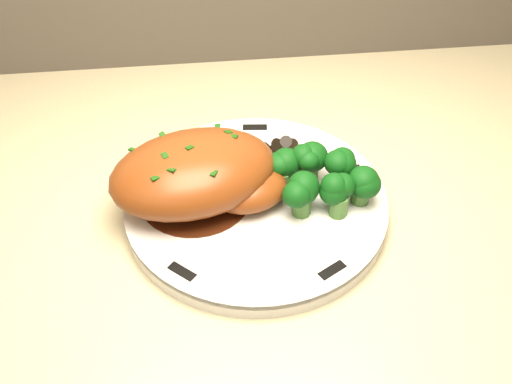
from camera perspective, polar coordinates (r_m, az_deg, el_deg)
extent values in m
cylinder|color=silver|center=(0.65, 0.00, -1.20)|extent=(0.32, 0.32, 0.02)
cube|color=black|center=(0.73, -0.10, 5.75)|extent=(0.03, 0.01, 0.00)
cube|color=black|center=(0.67, -9.33, 1.45)|extent=(0.02, 0.03, 0.00)
cube|color=black|center=(0.58, -6.59, -7.06)|extent=(0.03, 0.03, 0.00)
cube|color=black|center=(0.58, 6.79, -6.94)|extent=(0.03, 0.02, 0.00)
cube|color=black|center=(0.68, 9.24, 1.59)|extent=(0.02, 0.03, 0.00)
cylinder|color=#3F190B|center=(0.65, -5.41, -0.39)|extent=(0.11, 0.11, 0.00)
ellipsoid|color=brown|center=(0.62, -5.60, 1.71)|extent=(0.19, 0.15, 0.06)
ellipsoid|color=brown|center=(0.62, -0.63, 0.22)|extent=(0.09, 0.07, 0.04)
cube|color=#15410D|center=(0.61, -10.42, 2.77)|extent=(0.01, 0.01, 0.00)
cube|color=#15410D|center=(0.60, -8.64, 3.49)|extent=(0.01, 0.01, 0.00)
cube|color=#15410D|center=(0.61, -6.84, 4.04)|extent=(0.01, 0.01, 0.00)
cube|color=#15410D|center=(0.61, -5.04, 4.45)|extent=(0.01, 0.01, 0.00)
cube|color=#15410D|center=(0.61, -3.24, 4.71)|extent=(0.01, 0.01, 0.00)
cube|color=#15410D|center=(0.62, -1.47, 4.78)|extent=(0.01, 0.01, 0.00)
cylinder|color=black|center=(0.69, 4.97, 2.97)|extent=(0.01, 0.01, 0.01)
cylinder|color=black|center=(0.69, 4.79, 3.44)|extent=(0.02, 0.02, 0.01)
cylinder|color=black|center=(0.69, 4.40, 3.87)|extent=(0.02, 0.02, 0.01)
cylinder|color=black|center=(0.70, 3.81, 3.72)|extent=(0.02, 0.02, 0.01)
cylinder|color=black|center=(0.70, 3.14, 3.99)|extent=(0.02, 0.02, 0.01)
cylinder|color=black|center=(0.69, 2.43, 4.16)|extent=(0.02, 0.02, 0.01)
cylinder|color=black|center=(0.69, 1.71, 3.72)|extent=(0.02, 0.02, 0.01)
cylinder|color=black|center=(0.69, 1.10, 3.70)|extent=(0.02, 0.02, 0.00)
cylinder|color=black|center=(0.68, 0.62, 3.61)|extent=(0.02, 0.02, 0.01)
cylinder|color=black|center=(0.68, 0.34, 2.96)|extent=(0.02, 0.02, 0.01)
cylinder|color=black|center=(0.68, 0.28, 2.81)|extent=(0.02, 0.02, 0.01)
cylinder|color=black|center=(0.67, 0.45, 2.66)|extent=(0.02, 0.02, 0.01)
cylinder|color=black|center=(0.67, 0.84, 2.05)|extent=(0.03, 0.03, 0.01)
cylinder|color=black|center=(0.67, 1.42, 2.02)|extent=(0.03, 0.03, 0.01)
cylinder|color=black|center=(0.66, 2.12, 2.09)|extent=(0.02, 0.03, 0.02)
cylinder|color=black|center=(0.67, 2.86, 1.75)|extent=(0.02, 0.02, 0.02)
cylinder|color=black|center=(0.67, 3.60, 2.03)|extent=(0.03, 0.03, 0.01)
cylinder|color=black|center=(0.67, 4.24, 2.40)|extent=(0.03, 0.03, 0.01)
cylinder|color=black|center=(0.68, 4.68, 2.32)|extent=(0.03, 0.03, 0.01)
cylinder|color=black|center=(0.68, 4.95, 2.81)|extent=(0.03, 0.03, 0.01)
cylinder|color=#447330|center=(0.64, 2.25, 1.00)|extent=(0.02, 0.02, 0.02)
sphere|color=black|center=(0.63, 2.29, 2.10)|extent=(0.03, 0.03, 0.03)
cylinder|color=#447330|center=(0.65, 4.75, 1.78)|extent=(0.02, 0.02, 0.02)
sphere|color=black|center=(0.64, 4.83, 2.88)|extent=(0.03, 0.03, 0.03)
cylinder|color=#447330|center=(0.65, 7.59, 1.08)|extent=(0.02, 0.02, 0.02)
sphere|color=black|center=(0.64, 7.73, 2.17)|extent=(0.03, 0.03, 0.03)
cylinder|color=#447330|center=(0.62, 4.07, -1.11)|extent=(0.02, 0.02, 0.02)
sphere|color=black|center=(0.61, 4.15, 0.00)|extent=(0.03, 0.03, 0.03)
cylinder|color=#447330|center=(0.62, 7.35, -1.18)|extent=(0.02, 0.02, 0.02)
sphere|color=black|center=(0.61, 7.48, -0.08)|extent=(0.03, 0.03, 0.03)
cylinder|color=#447330|center=(0.64, 9.28, -0.04)|extent=(0.02, 0.02, 0.02)
sphere|color=black|center=(0.63, 9.45, 1.05)|extent=(0.03, 0.03, 0.03)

